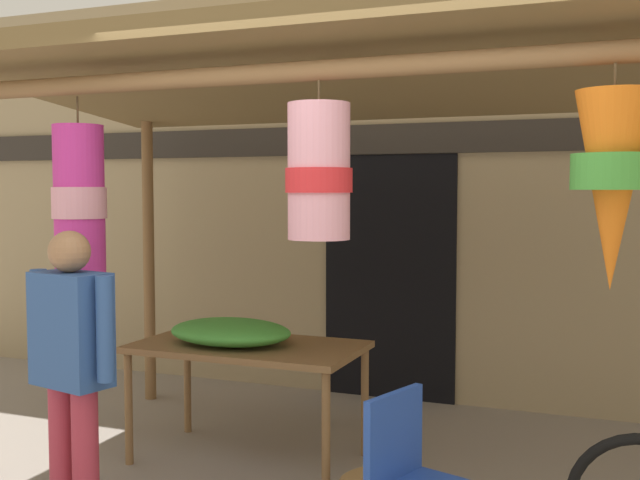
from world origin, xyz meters
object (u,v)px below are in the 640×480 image
flower_heap_on_table (232,332)px  folding_chair (414,474)px  display_table (248,355)px  customer_foreground (72,358)px

flower_heap_on_table → folding_chair: 1.84m
folding_chair → display_table: bearing=140.2°
display_table → flower_heap_on_table: (-0.08, -0.07, 0.15)m
display_table → folding_chair: size_ratio=1.69×
flower_heap_on_table → folding_chair: flower_heap_on_table is taller
folding_chair → customer_foreground: size_ratio=0.55×
folding_chair → customer_foreground: bearing=-176.7°
display_table → flower_heap_on_table: size_ratio=1.79×
display_table → customer_foreground: bearing=-105.1°
display_table → flower_heap_on_table: bearing=-140.2°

